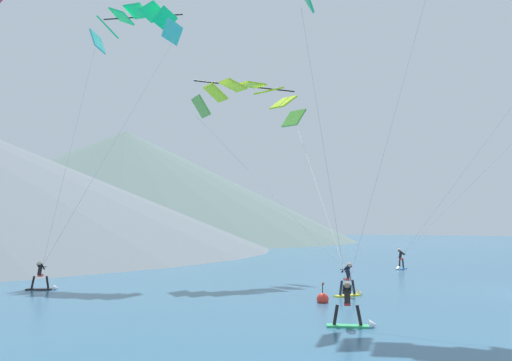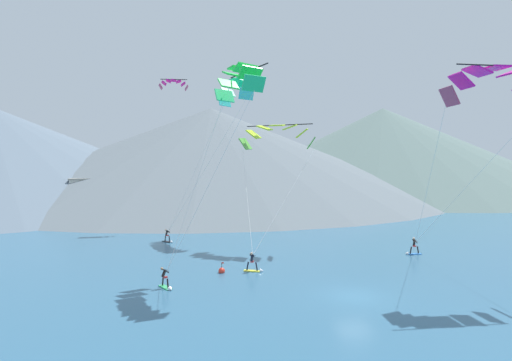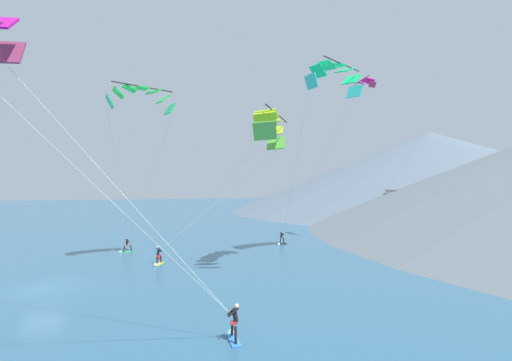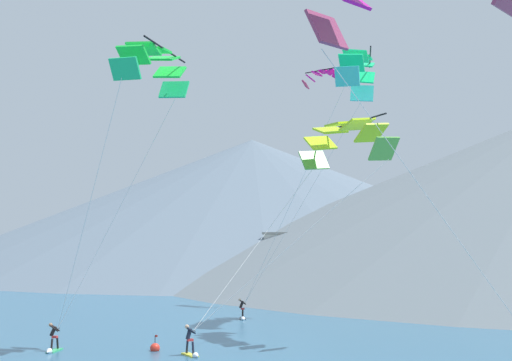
{
  "view_description": "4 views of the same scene",
  "coord_description": "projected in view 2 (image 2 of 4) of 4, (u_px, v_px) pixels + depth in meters",
  "views": [
    {
      "loc": [
        -29.22,
        -1.12,
        3.42
      ],
      "look_at": [
        -1.02,
        16.08,
        6.54
      ],
      "focal_mm": 35.0,
      "sensor_mm": 36.0,
      "label": 1
    },
    {
      "loc": [
        -13.62,
        -24.6,
        9.0
      ],
      "look_at": [
        -2.09,
        18.41,
        7.4
      ],
      "focal_mm": 28.0,
      "sensor_mm": 36.0,
      "label": 2
    },
    {
      "loc": [
        27.86,
        5.8,
        7.08
      ],
      "look_at": [
        -2.58,
        16.83,
        7.8
      ],
      "focal_mm": 24.0,
      "sensor_mm": 36.0,
      "label": 3
    },
    {
      "loc": [
        18.34,
        -23.4,
        6.62
      ],
      "look_at": [
        -3.52,
        12.34,
        9.73
      ],
      "focal_mm": 50.0,
      "sensor_mm": 36.0,
      "label": 4
    }
  ],
  "objects": [
    {
      "name": "ground_plane",
      "position": [
        354.0,
        296.0,
        27.59
      ],
      "size": [
        400.0,
        400.0,
        0.0
      ],
      "primitive_type": "plane",
      "color": "#2D5B7A"
    },
    {
      "name": "kitesurfer_near_trail",
      "position": [
        166.0,
        282.0,
        29.29
      ],
      "size": [
        1.08,
        1.75,
        1.64
      ],
      "color": "#33B266",
      "rests_on": "ground"
    },
    {
      "name": "shore_building_harbour_front",
      "position": [
        99.0,
        196.0,
        75.31
      ],
      "size": [
        9.96,
        4.36,
        6.75
      ],
      "color": "silver",
      "rests_on": "ground"
    },
    {
      "name": "parafoil_kite_far_left",
      "position": [
        494.0,
        82.0,
        28.91
      ],
      "size": [
        7.77,
        12.42,
        14.88
      ],
      "color": "#93355A"
    },
    {
      "name": "race_marker_buoy",
      "position": [
        222.0,
        271.0,
        33.66
      ],
      "size": [
        0.56,
        0.56,
        1.02
      ],
      "color": "red",
      "rests_on": "ground"
    },
    {
      "name": "kitesurfer_far_left",
      "position": [
        412.0,
        249.0,
        40.7
      ],
      "size": [
        1.77,
        0.61,
        1.78
      ],
      "color": "#337FDB",
      "rests_on": "ground"
    },
    {
      "name": "mountain_peak_central_summit",
      "position": [
        382.0,
        151.0,
        134.51
      ],
      "size": [
        117.6,
        117.6,
        28.49
      ],
      "color": "slate",
      "rests_on": "ground"
    },
    {
      "name": "shoreline_strip",
      "position": [
        223.0,
        211.0,
        76.66
      ],
      "size": [
        180.0,
        10.0,
        0.7
      ],
      "primitive_type": "cube",
      "color": "beige",
      "rests_on": "ground"
    },
    {
      "name": "parafoil_kite_near_trail",
      "position": [
        239.0,
        79.0,
        31.63
      ],
      "size": [
        7.41,
        6.53,
        15.59
      ],
      "color": "#1DC26C"
    },
    {
      "name": "shore_building_promenade_mid",
      "position": [
        138.0,
        203.0,
        73.78
      ],
      "size": [
        8.44,
        5.37,
        4.18
      ],
      "color": "silver",
      "rests_on": "ground"
    },
    {
      "name": "kitesurfer_near_lead",
      "position": [
        254.0,
        265.0,
        34.05
      ],
      "size": [
        1.71,
        1.2,
        1.75
      ],
      "color": "yellow",
      "rests_on": "ground"
    },
    {
      "name": "parafoil_kite_distant_high_outer",
      "position": [
        174.0,
        83.0,
        57.97
      ],
      "size": [
        4.31,
        1.21,
        1.55
      ],
      "color": "#B3325F"
    },
    {
      "name": "mountain_peak_west_ridge",
      "position": [
        211.0,
        153.0,
        116.44
      ],
      "size": [
        128.03,
        128.03,
        25.87
      ],
      "color": "slate",
      "rests_on": "ground"
    },
    {
      "name": "kitesurfer_mid_center",
      "position": [
        168.0,
        238.0,
        47.16
      ],
      "size": [
        1.3,
        1.67,
        1.65
      ],
      "color": "black",
      "rests_on": "ground"
    },
    {
      "name": "parafoil_kite_near_lead",
      "position": [
        277.0,
        134.0,
        43.7
      ],
      "size": [
        9.16,
        11.8,
        12.33
      ],
      "color": "#5AB03E"
    },
    {
      "name": "parafoil_kite_mid_center",
      "position": [
        236.0,
        89.0,
        51.04
      ],
      "size": [
        10.98,
        7.26,
        18.9
      ],
      "color": "#39C7C3"
    },
    {
      "name": "shore_building_quay_east",
      "position": [
        276.0,
        197.0,
        81.24
      ],
      "size": [
        6.17,
        5.79,
        5.32
      ],
      "color": "silver",
      "rests_on": "ground"
    }
  ]
}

